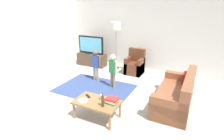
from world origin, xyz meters
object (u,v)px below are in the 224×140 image
object	(u,v)px
child_center	(113,68)
soda_can	(101,97)
couch	(178,96)
coffee_table	(97,103)
book_stack	(112,100)
tv_remote	(88,96)
armchair	(135,65)
plate	(83,101)
floor_lamp	(116,29)
bottle	(103,101)
tv_stand	(92,60)
child_near_tv	(96,62)
tv	(91,45)

from	to	relation	value
child_center	soda_can	size ratio (longest dim) A/B	8.69
couch	coffee_table	world-z (taller)	couch
book_stack	tv_remote	size ratio (longest dim) A/B	1.69
child_center	tv_remote	size ratio (longest dim) A/B	6.13
armchair	tv_remote	bearing A→B (deg)	-91.67
coffee_table	plate	world-z (taller)	plate
floor_lamp	coffee_table	xyz separation A→B (m)	(1.09, -3.21, -1.17)
bottle	soda_can	distance (m)	0.30
tv_stand	plate	distance (m)	3.67
child_center	soda_can	xyz separation A→B (m)	(0.45, -1.46, -0.15)
book_stack	bottle	size ratio (longest dim) A/B	0.97
child_near_tv	plate	bearing A→B (deg)	-65.98
soda_can	plate	bearing A→B (deg)	-143.95
child_near_tv	bottle	bearing A→B (deg)	-54.74
couch	soda_can	xyz separation A→B (m)	(-1.47, -1.21, 0.19)
couch	floor_lamp	xyz separation A→B (m)	(-2.61, 1.89, 1.25)
book_stack	coffee_table	bearing A→B (deg)	-164.01
tv	floor_lamp	bearing A→B (deg)	9.55
coffee_table	book_stack	world-z (taller)	book_stack
child_near_tv	soda_can	world-z (taller)	child_near_tv
tv_stand	tv	size ratio (longest dim) A/B	1.09
child_center	child_near_tv	bearing A→B (deg)	163.53
soda_can	floor_lamp	bearing A→B (deg)	110.17
couch	tv_stand	bearing A→B (deg)	154.52
tv_remote	child_near_tv	bearing A→B (deg)	148.19
tv_stand	coffee_table	distance (m)	3.72
book_stack	plate	xyz separation A→B (m)	(-0.60, -0.21, -0.05)
tv	soda_can	distance (m)	3.65
couch	child_near_tv	xyz separation A→B (m)	(-2.66, 0.47, 0.34)
coffee_table	tv_remote	xyz separation A→B (m)	(-0.30, 0.10, 0.06)
armchair	floor_lamp	bearing A→B (deg)	167.60
plate	coffee_table	bearing A→B (deg)	23.22
bottle	tv_stand	bearing A→B (deg)	126.26
child_near_tv	plate	world-z (taller)	child_near_tv
floor_lamp	bottle	xyz separation A→B (m)	(1.31, -3.33, -1.00)
child_near_tv	bottle	xyz separation A→B (m)	(1.35, -1.91, -0.09)
floor_lamp	plate	distance (m)	3.60
child_near_tv	tv_remote	distance (m)	1.90
child_center	coffee_table	world-z (taller)	child_center
child_center	plate	bearing A→B (deg)	-86.05
tv	book_stack	size ratio (longest dim) A/B	3.83
floor_lamp	book_stack	world-z (taller)	floor_lamp
couch	book_stack	xyz separation A→B (m)	(-1.20, -1.23, 0.19)
floor_lamp	soda_can	world-z (taller)	floor_lamp
couch	coffee_table	xyz separation A→B (m)	(-1.52, -1.33, 0.08)
bottle	soda_can	xyz separation A→B (m)	(-0.17, 0.24, -0.06)
tv_stand	tv_remote	bearing A→B (deg)	-58.52
book_stack	bottle	distance (m)	0.24
soda_can	plate	world-z (taller)	soda_can
couch	child_center	distance (m)	1.97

